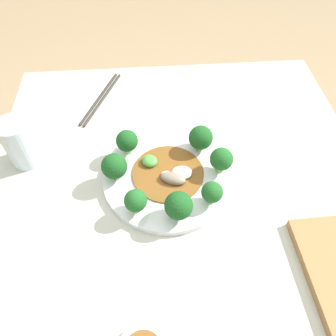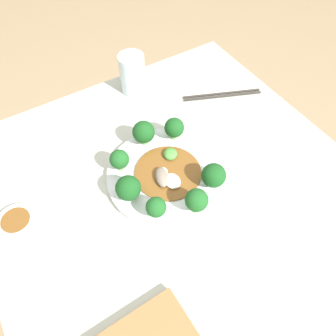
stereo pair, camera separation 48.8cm
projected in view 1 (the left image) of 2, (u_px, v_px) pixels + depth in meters
ground_plane at (176, 282)px, 1.31m from camera, size 8.00×8.00×0.00m
table at (178, 243)px, 1.04m from camera, size 0.89×0.89×0.70m
plate at (168, 176)px, 0.76m from camera, size 0.30×0.30×0.02m
broccoli_northeast at (212, 192)px, 0.68m from camera, size 0.05×0.05×0.06m
broccoli_northwest at (201, 138)px, 0.77m from camera, size 0.06×0.06×0.07m
broccoli_southeast at (136, 201)px, 0.66m from camera, size 0.05×0.05×0.06m
broccoli_south at (114, 166)px, 0.72m from camera, size 0.06×0.06×0.07m
broccoli_east at (179, 206)px, 0.65m from camera, size 0.06×0.06×0.07m
broccoli_north at (221, 160)px, 0.73m from camera, size 0.05×0.05×0.07m
broccoli_southwest at (127, 141)px, 0.77m from camera, size 0.05×0.05×0.06m
stirfry_center at (168, 173)px, 0.75m from camera, size 0.16×0.16×0.02m
drinking_glass at (21, 143)px, 0.75m from camera, size 0.08×0.08×0.12m
chopsticks at (101, 98)px, 0.94m from camera, size 0.23×0.11×0.01m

